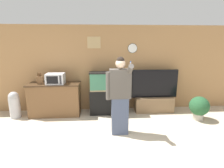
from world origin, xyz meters
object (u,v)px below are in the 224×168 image
Objects in this scene: knife_block at (40,80)px; trash_bin at (15,104)px; counter_island at (55,99)px; potted_plant at (199,107)px; microwave at (56,79)px; person_standing at (120,95)px; aquarium_on_stand at (108,93)px; tv_on_stand at (154,100)px.

knife_block is 1.00m from trash_bin.
counter_island is 2.21× the size of potted_plant.
trash_bin is at bearing -175.97° from microwave.
knife_block is 0.18× the size of person_standing.
tv_on_stand is (1.42, 0.02, -0.25)m from aquarium_on_stand.
microwave is 0.65× the size of trash_bin.
person_standing is at bearing -164.92° from potted_plant.
tv_on_stand is 4.06m from trash_bin.
counter_island is 2.96m from tv_on_stand.
person_standing is 2.72× the size of potted_plant.
microwave is 0.75× the size of potted_plant.
trash_bin is (-1.10, -0.12, -0.09)m from counter_island.
potted_plant is at bearing -32.61° from tv_on_stand.
knife_block is at bearing 151.16° from person_standing.
person_standing reaches higher than aquarium_on_stand.
microwave is at bearing 4.03° from trash_bin.
person_standing is 3.10m from trash_bin.
trash_bin is (-2.85, 1.09, -0.54)m from person_standing.
tv_on_stand is (3.33, 0.11, -0.69)m from knife_block.
tv_on_stand is at bearing 0.97° from aquarium_on_stand.
trash_bin is (-2.64, -0.17, -0.24)m from aquarium_on_stand.
person_standing is (2.12, -1.17, -0.14)m from knife_block.
potted_plant is at bearing -8.14° from microwave.
tv_on_stand is at bearing 1.95° from knife_block.
aquarium_on_stand is (1.54, 0.04, 0.15)m from counter_island.
aquarium_on_stand is at bearing -179.03° from tv_on_stand.
microwave is at bearing -177.83° from tv_on_stand.
counter_island is 1.11m from trash_bin.
knife_block is at bearing -178.05° from tv_on_stand.
tv_on_stand reaches higher than knife_block.
microwave is at bearing -33.17° from counter_island.
tv_on_stand reaches higher than trash_bin.
tv_on_stand is (2.89, 0.11, -0.71)m from microwave.
counter_island is 4.06m from potted_plant.
trash_bin is at bearing 159.07° from person_standing.
trash_bin is at bearing -173.87° from knife_block.
knife_block is (-0.43, -0.00, -0.03)m from microwave.
aquarium_on_stand reaches higher than microwave.
microwave reaches higher than trash_bin.
tv_on_stand is at bearing 147.39° from potted_plant.
potted_plant is at bearing 15.08° from person_standing.
trash_bin is at bearing -177.29° from tv_on_stand.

